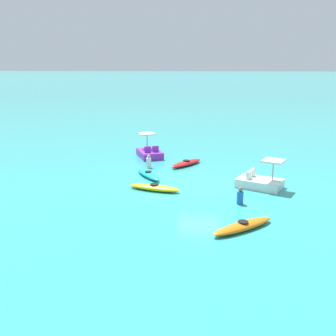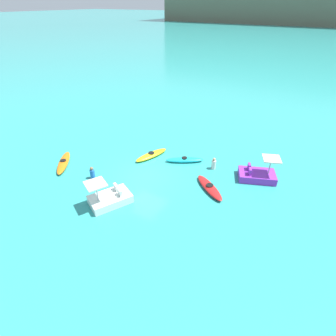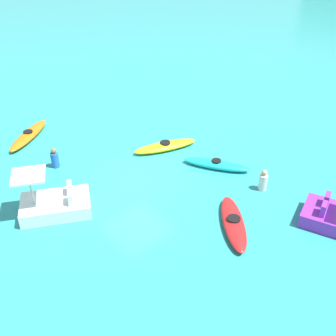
{
  "view_description": "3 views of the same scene",
  "coord_description": "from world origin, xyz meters",
  "px_view_note": "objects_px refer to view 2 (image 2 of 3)",
  "views": [
    {
      "loc": [
        -21.68,
        0.01,
        6.79
      ],
      "look_at": [
        0.79,
        1.91,
        0.76
      ],
      "focal_mm": 42.33,
      "sensor_mm": 36.0,
      "label": 1
    },
    {
      "loc": [
        9.13,
        -11.94,
        10.29
      ],
      "look_at": [
        1.25,
        1.0,
        0.58
      ],
      "focal_mm": 28.06,
      "sensor_mm": 36.0,
      "label": 2
    },
    {
      "loc": [
        11.1,
        -7.41,
        9.07
      ],
      "look_at": [
        0.42,
        1.35,
        0.25
      ],
      "focal_mm": 43.05,
      "sensor_mm": 36.0,
      "label": 3
    }
  ],
  "objects_px": {
    "person_by_kayaks": "(214,164)",
    "pedal_boat_white": "(110,198)",
    "kayak_orange": "(64,163)",
    "kayak_red": "(209,187)",
    "kayak_cyan": "(184,160)",
    "kayak_yellow": "(151,155)",
    "person_near_shore": "(92,173)",
    "pedal_boat_purple": "(257,175)"
  },
  "relations": [
    {
      "from": "person_by_kayaks",
      "to": "pedal_boat_white",
      "type": "bearing_deg",
      "value": -119.33
    },
    {
      "from": "kayak_orange",
      "to": "kayak_red",
      "type": "bearing_deg",
      "value": 14.91
    },
    {
      "from": "kayak_orange",
      "to": "kayak_cyan",
      "type": "bearing_deg",
      "value": 33.77
    },
    {
      "from": "kayak_orange",
      "to": "person_by_kayaks",
      "type": "relative_size",
      "value": 3.33
    },
    {
      "from": "person_by_kayaks",
      "to": "kayak_orange",
      "type": "bearing_deg",
      "value": -151.53
    },
    {
      "from": "kayak_red",
      "to": "kayak_orange",
      "type": "height_order",
      "value": "same"
    },
    {
      "from": "kayak_orange",
      "to": "person_by_kayaks",
      "type": "height_order",
      "value": "person_by_kayaks"
    },
    {
      "from": "kayak_orange",
      "to": "kayak_yellow",
      "type": "bearing_deg",
      "value": 41.32
    },
    {
      "from": "kayak_yellow",
      "to": "person_near_shore",
      "type": "relative_size",
      "value": 3.43
    },
    {
      "from": "kayak_yellow",
      "to": "pedal_boat_purple",
      "type": "bearing_deg",
      "value": 9.29
    },
    {
      "from": "kayak_yellow",
      "to": "person_by_kayaks",
      "type": "relative_size",
      "value": 3.43
    },
    {
      "from": "kayak_red",
      "to": "person_near_shore",
      "type": "relative_size",
      "value": 3.11
    },
    {
      "from": "kayak_cyan",
      "to": "kayak_yellow",
      "type": "distance_m",
      "value": 2.64
    },
    {
      "from": "kayak_cyan",
      "to": "person_by_kayaks",
      "type": "distance_m",
      "value": 2.26
    },
    {
      "from": "kayak_cyan",
      "to": "kayak_orange",
      "type": "bearing_deg",
      "value": -146.23
    },
    {
      "from": "kayak_red",
      "to": "pedal_boat_purple",
      "type": "distance_m",
      "value": 3.61
    },
    {
      "from": "pedal_boat_purple",
      "to": "pedal_boat_white",
      "type": "distance_m",
      "value": 9.85
    },
    {
      "from": "pedal_boat_white",
      "to": "person_by_kayaks",
      "type": "xyz_separation_m",
      "value": [
        3.8,
        6.76,
        0.05
      ]
    },
    {
      "from": "kayak_yellow",
      "to": "pedal_boat_purple",
      "type": "xyz_separation_m",
      "value": [
        7.82,
        1.28,
        0.17
      ]
    },
    {
      "from": "pedal_boat_white",
      "to": "pedal_boat_purple",
      "type": "bearing_deg",
      "value": 46.11
    },
    {
      "from": "pedal_boat_purple",
      "to": "pedal_boat_white",
      "type": "xyz_separation_m",
      "value": [
        -6.83,
        -7.1,
        0.0
      ]
    },
    {
      "from": "pedal_boat_purple",
      "to": "person_near_shore",
      "type": "xyz_separation_m",
      "value": [
        -9.59,
        -5.76,
        0.05
      ]
    },
    {
      "from": "kayak_orange",
      "to": "person_by_kayaks",
      "type": "xyz_separation_m",
      "value": [
        9.7,
        5.26,
        0.22
      ]
    },
    {
      "from": "kayak_orange",
      "to": "pedal_boat_purple",
      "type": "height_order",
      "value": "pedal_boat_purple"
    },
    {
      "from": "kayak_cyan",
      "to": "kayak_orange",
      "type": "distance_m",
      "value": 8.98
    },
    {
      "from": "kayak_red",
      "to": "pedal_boat_purple",
      "type": "relative_size",
      "value": 0.98
    },
    {
      "from": "kayak_cyan",
      "to": "kayak_red",
      "type": "height_order",
      "value": "same"
    },
    {
      "from": "kayak_orange",
      "to": "pedal_boat_purple",
      "type": "xyz_separation_m",
      "value": [
        12.73,
        5.6,
        0.17
      ]
    },
    {
      "from": "kayak_cyan",
      "to": "kayak_yellow",
      "type": "xyz_separation_m",
      "value": [
        -2.55,
        -0.67,
        0.0
      ]
    },
    {
      "from": "kayak_orange",
      "to": "pedal_boat_purple",
      "type": "bearing_deg",
      "value": 23.74
    },
    {
      "from": "kayak_orange",
      "to": "person_near_shore",
      "type": "height_order",
      "value": "person_near_shore"
    },
    {
      "from": "kayak_orange",
      "to": "person_near_shore",
      "type": "relative_size",
      "value": 3.33
    },
    {
      "from": "kayak_cyan",
      "to": "kayak_red",
      "type": "xyz_separation_m",
      "value": [
        3.01,
        -2.2,
        0.0
      ]
    },
    {
      "from": "kayak_yellow",
      "to": "person_by_kayaks",
      "type": "distance_m",
      "value": 4.88
    },
    {
      "from": "kayak_orange",
      "to": "person_by_kayaks",
      "type": "distance_m",
      "value": 11.03
    },
    {
      "from": "kayak_cyan",
      "to": "person_near_shore",
      "type": "xyz_separation_m",
      "value": [
        -4.33,
        -5.15,
        0.22
      ]
    },
    {
      "from": "kayak_cyan",
      "to": "pedal_boat_white",
      "type": "xyz_separation_m",
      "value": [
        -1.57,
        -6.49,
        0.17
      ]
    },
    {
      "from": "kayak_cyan",
      "to": "kayak_red",
      "type": "relative_size",
      "value": 0.98
    },
    {
      "from": "pedal_boat_purple",
      "to": "person_by_kayaks",
      "type": "distance_m",
      "value": 3.05
    },
    {
      "from": "pedal_boat_white",
      "to": "person_near_shore",
      "type": "bearing_deg",
      "value": 154.01
    },
    {
      "from": "kayak_red",
      "to": "person_near_shore",
      "type": "height_order",
      "value": "person_near_shore"
    },
    {
      "from": "pedal_boat_white",
      "to": "person_by_kayaks",
      "type": "height_order",
      "value": "pedal_boat_white"
    }
  ]
}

